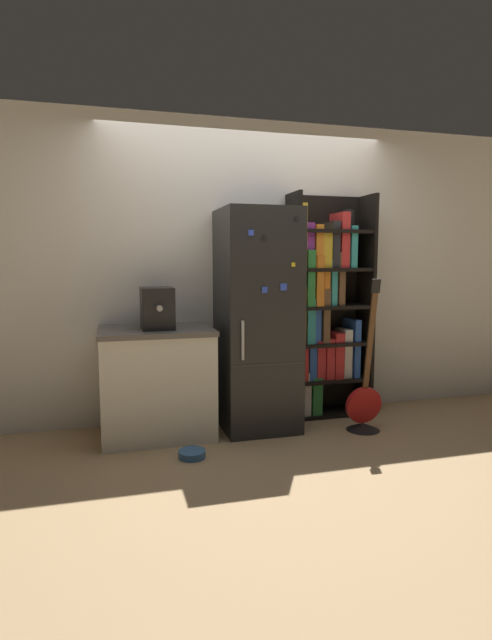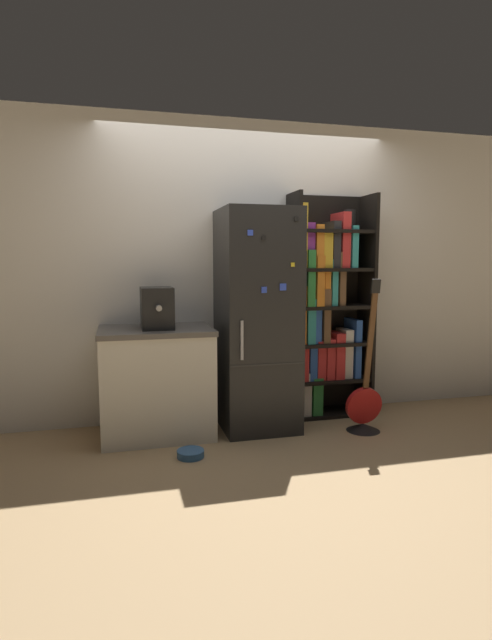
{
  "view_description": "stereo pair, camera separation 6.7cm",
  "coord_description": "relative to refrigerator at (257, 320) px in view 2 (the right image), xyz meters",
  "views": [
    {
      "loc": [
        -1.17,
        -3.8,
        1.4
      ],
      "look_at": [
        -0.09,
        0.15,
        0.91
      ],
      "focal_mm": 28.0,
      "sensor_mm": 36.0,
      "label": 1
    },
    {
      "loc": [
        -1.11,
        -3.82,
        1.4
      ],
      "look_at": [
        -0.09,
        0.15,
        0.91
      ],
      "focal_mm": 28.0,
      "sensor_mm": 36.0,
      "label": 2
    }
  ],
  "objects": [
    {
      "name": "espresso_machine",
      "position": [
        -0.82,
        -0.02,
        0.12
      ],
      "size": [
        0.25,
        0.37,
        0.32
      ],
      "color": "black",
      "rests_on": "kitchen_counter"
    },
    {
      "name": "pet_bowl",
      "position": [
        -0.64,
        -0.54,
        -0.88
      ],
      "size": [
        0.2,
        0.2,
        0.05
      ],
      "color": "#3366A5",
      "rests_on": "ground_plane"
    },
    {
      "name": "kitchen_counter",
      "position": [
        -0.83,
        0.01,
        -0.47
      ],
      "size": [
        0.88,
        0.66,
        0.87
      ],
      "color": "silver",
      "rests_on": "ground_plane"
    },
    {
      "name": "bookshelf",
      "position": [
        0.66,
        0.17,
        0.06
      ],
      "size": [
        0.73,
        0.35,
        1.97
      ],
      "color": "black",
      "rests_on": "ground_plane"
    },
    {
      "name": "guitar",
      "position": [
        0.82,
        -0.34,
        -0.72
      ],
      "size": [
        0.31,
        0.29,
        1.25
      ],
      "color": "black",
      "rests_on": "ground_plane"
    },
    {
      "name": "wall_back",
      "position": [
        0.0,
        0.35,
        0.39
      ],
      "size": [
        8.0,
        0.05,
        2.6
      ],
      "color": "white",
      "rests_on": "ground_plane"
    },
    {
      "name": "refrigerator",
      "position": [
        0.0,
        0.0,
        0.0
      ],
      "size": [
        0.61,
        0.68,
        1.81
      ],
      "color": "black",
      "rests_on": "ground_plane"
    },
    {
      "name": "ground_plane",
      "position": [
        0.0,
        -0.12,
        -0.91
      ],
      "size": [
        16.0,
        16.0,
        0.0
      ],
      "primitive_type": "plane",
      "color": "tan"
    }
  ]
}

